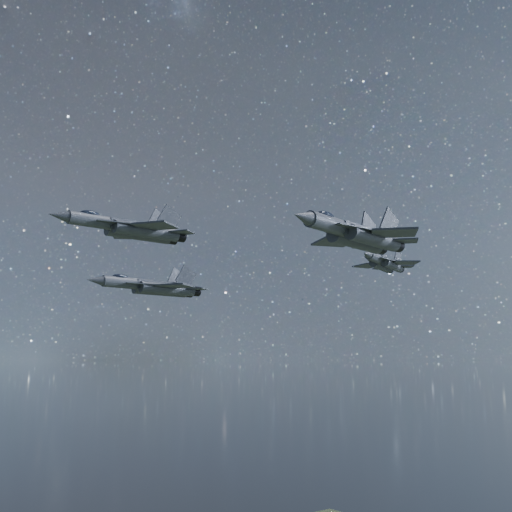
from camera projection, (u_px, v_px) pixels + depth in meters
jet_lead at (132, 229)px, 62.89m from camera, size 15.39×10.94×3.92m
jet_left at (155, 287)px, 87.54m from camera, size 18.09×12.90×4.62m
jet_right at (357, 235)px, 62.67m from camera, size 18.78×12.94×4.71m
jet_slot at (384, 263)px, 92.58m from camera, size 15.39×10.17×3.94m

